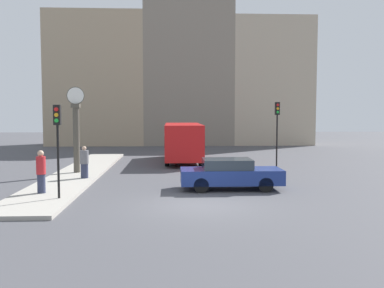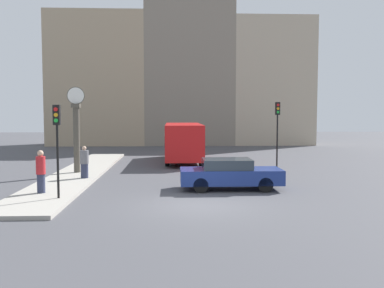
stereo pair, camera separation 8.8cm
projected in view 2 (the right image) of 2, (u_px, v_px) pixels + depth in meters
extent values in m
plane|color=#47474C|center=(199.00, 205.00, 15.72)|extent=(120.00, 120.00, 0.00)
cube|color=#A39E93|center=(80.00, 173.00, 23.58)|extent=(2.55, 20.33, 0.15)
cube|color=tan|center=(98.00, 80.00, 45.22)|extent=(10.06, 5.00, 13.74)
cube|color=gray|center=(189.00, 62.00, 45.51)|extent=(9.30, 5.00, 17.69)
cube|color=#B7A88E|center=(271.00, 82.00, 46.06)|extent=(8.44, 5.00, 13.36)
cube|color=navy|center=(231.00, 176.00, 18.95)|extent=(4.47, 1.77, 0.65)
cube|color=#2D3842|center=(227.00, 164.00, 18.90)|extent=(2.14, 1.59, 0.44)
cylinder|color=black|center=(258.00, 179.00, 19.80)|extent=(0.65, 0.22, 0.65)
cylinder|color=black|center=(265.00, 185.00, 18.25)|extent=(0.65, 0.22, 0.65)
cylinder|color=black|center=(199.00, 180.00, 19.68)|extent=(0.65, 0.22, 0.65)
cylinder|color=black|center=(201.00, 185.00, 18.13)|extent=(0.65, 0.22, 0.65)
cube|color=red|center=(183.00, 140.00, 29.64)|extent=(2.44, 7.88, 2.27)
cube|color=#1E232D|center=(183.00, 138.00, 29.63)|extent=(2.46, 7.72, 0.68)
cylinder|color=black|center=(197.00, 152.00, 32.19)|extent=(0.28, 0.90, 0.90)
cylinder|color=black|center=(168.00, 152.00, 32.10)|extent=(0.28, 0.90, 0.90)
cylinder|color=black|center=(201.00, 159.00, 27.33)|extent=(0.28, 0.90, 0.90)
cylinder|color=black|center=(167.00, 159.00, 27.23)|extent=(0.28, 0.90, 0.90)
cylinder|color=black|center=(58.00, 162.00, 16.20)|extent=(0.09, 0.09, 2.79)
cube|color=black|center=(57.00, 115.00, 16.07)|extent=(0.26, 0.20, 0.76)
cylinder|color=red|center=(56.00, 109.00, 15.93)|extent=(0.15, 0.04, 0.15)
cylinder|color=orange|center=(56.00, 115.00, 15.95)|extent=(0.15, 0.04, 0.15)
cylinder|color=green|center=(56.00, 121.00, 15.97)|extent=(0.15, 0.04, 0.15)
cylinder|color=black|center=(277.00, 143.00, 25.34)|extent=(0.09, 0.09, 3.27)
cube|color=black|center=(278.00, 109.00, 25.19)|extent=(0.26, 0.20, 0.76)
cylinder|color=red|center=(278.00, 105.00, 25.05)|extent=(0.15, 0.04, 0.15)
cylinder|color=orange|center=(278.00, 109.00, 25.07)|extent=(0.15, 0.04, 0.15)
cylinder|color=green|center=(278.00, 112.00, 25.09)|extent=(0.15, 0.04, 0.15)
cylinder|color=#4C473D|center=(77.00, 140.00, 23.26)|extent=(0.35, 0.35, 3.53)
cube|color=#4C473D|center=(76.00, 106.00, 23.12)|extent=(0.45, 0.45, 0.21)
cylinder|color=#4C473D|center=(76.00, 96.00, 23.08)|extent=(0.95, 0.04, 0.95)
cylinder|color=white|center=(76.00, 96.00, 23.08)|extent=(0.88, 0.06, 0.88)
cylinder|color=#2D334C|center=(41.00, 183.00, 17.33)|extent=(0.32, 0.32, 0.77)
cylinder|color=red|center=(41.00, 165.00, 17.28)|extent=(0.38, 0.38, 0.72)
sphere|color=tan|center=(40.00, 153.00, 17.24)|extent=(0.25, 0.25, 0.25)
cylinder|color=#2D334C|center=(85.00, 171.00, 21.31)|extent=(0.37, 0.37, 0.71)
cylinder|color=slate|center=(84.00, 157.00, 21.26)|extent=(0.43, 0.43, 0.67)
sphere|color=tan|center=(84.00, 148.00, 21.23)|extent=(0.22, 0.22, 0.22)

